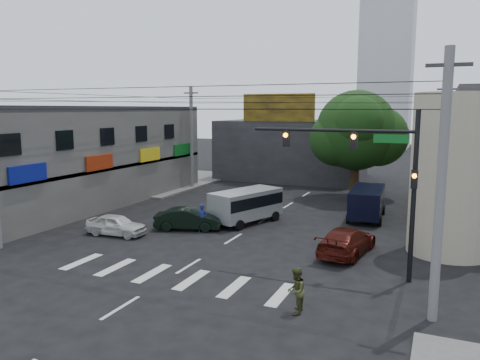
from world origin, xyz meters
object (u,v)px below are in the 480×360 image
Objects in this scene: traffic_gantry at (373,166)px; white_compact at (116,225)px; pedestrian_olive at (296,291)px; utility_pole_near_right at (441,189)px; street_tree at (356,131)px; maroon_sedan at (347,241)px; traffic_officer at (202,218)px; silver_minivan at (246,207)px; dark_sedan at (188,219)px; navy_van at (367,204)px; utility_pole_far_left at (192,138)px; utility_pole_far_right at (444,145)px.

white_compact is at bearing 175.82° from traffic_gantry.
utility_pole_near_right is at bearing 99.81° from pedestrian_olive.
street_tree is 0.95× the size of utility_pole_near_right.
maroon_sedan is 2.94× the size of traffic_officer.
silver_minivan is (-4.79, -11.27, -4.42)m from street_tree.
dark_sedan is 4.19m from white_compact.
utility_pole_far_left is at bearing 66.57° from navy_van.
maroon_sedan is at bearing 118.12° from traffic_gantry.
dark_sedan is (-11.16, 3.78, -4.18)m from traffic_gantry.
dark_sedan is at bearing -139.94° from pedestrian_olive.
maroon_sedan is at bearing 123.56° from utility_pole_near_right.
silver_minivan reaches higher than traffic_officer.
white_compact is 0.70× the size of navy_van.
traffic_gantry is at bearing 127.42° from utility_pole_near_right.
silver_minivan is at bearing 45.90° from traffic_officer.
utility_pole_far_left is at bearing -150.13° from pedestrian_olive.
silver_minivan is at bearing -21.12° from maroon_sedan.
pedestrian_olive is at bearing -110.39° from traffic_gantry.
street_tree is 23.42m from pedestrian_olive.
utility_pole_far_left is 5.52× the size of traffic_officer.
utility_pole_near_right is at bearing -108.77° from white_compact.
navy_van is 15.83m from pedestrian_olive.
navy_van is at bearing -72.65° from dark_sedan.
traffic_gantry is at bearing -174.36° from navy_van.
traffic_officer is (4.24, 2.54, 0.23)m from white_compact.
utility_pole_far_left is (-14.50, -1.00, -0.87)m from street_tree.
utility_pole_near_right is (6.50, -21.50, -0.87)m from street_tree.
white_compact is at bearing 155.36° from silver_minivan.
silver_minivan is 3.17× the size of traffic_officer.
utility_pole_far_left is at bearing -32.26° from maroon_sedan.
white_compact is 0.69× the size of silver_minivan.
traffic_officer is at bearing 175.24° from silver_minivan.
utility_pole_far_left reaches higher than pedestrian_olive.
utility_pole_far_right is 8.30m from navy_van.
maroon_sedan is (-4.15, -14.24, -3.92)m from utility_pole_far_right.
utility_pole_far_left reaches higher than maroon_sedan.
utility_pole_far_right is at bearing 90.00° from utility_pole_near_right.
navy_van is 3.09× the size of pedestrian_olive.
dark_sedan is at bearing -117.29° from street_tree.
utility_pole_far_left is (-21.00, 20.50, 0.00)m from utility_pole_near_right.
white_compact is at bearing -121.79° from street_tree.
dark_sedan is 3.92m from silver_minivan.
utility_pole_far_right is at bearing -66.27° from dark_sedan.
dark_sedan is 0.86× the size of maroon_sedan.
utility_pole_far_left reaches higher than street_tree.
maroon_sedan is 0.93× the size of silver_minivan.
utility_pole_far_left reaches higher than dark_sedan.
utility_pole_near_right is 8.47m from maroon_sedan.
navy_van is at bearing 172.58° from pedestrian_olive.
silver_minivan is (-7.14, 3.97, 0.37)m from maroon_sedan.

